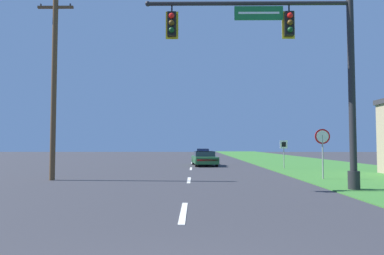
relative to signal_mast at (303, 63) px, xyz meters
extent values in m
cube|color=#38752D|center=(5.99, 19.69, -4.90)|extent=(10.00, 110.00, 0.04)
cube|color=silver|center=(-4.51, -4.31, -4.92)|extent=(0.16, 2.80, 0.01)
cube|color=silver|center=(-4.51, 3.69, -4.92)|extent=(0.16, 2.80, 0.01)
cube|color=silver|center=(-4.51, 11.69, -4.92)|extent=(0.16, 2.80, 0.01)
cube|color=silver|center=(-4.51, 19.69, -4.92)|extent=(0.16, 2.80, 0.01)
cube|color=silver|center=(-4.51, 27.69, -4.92)|extent=(0.16, 2.80, 0.01)
cylinder|color=#232326|center=(1.89, 0.00, -4.53)|extent=(0.44, 0.44, 0.70)
cylinder|color=#232326|center=(1.89, 0.00, -0.94)|extent=(0.26, 0.26, 7.89)
cylinder|color=#232326|center=(-2.09, 0.00, 2.40)|extent=(7.97, 0.16, 0.16)
sphere|color=#232326|center=(-6.08, 0.00, 2.40)|extent=(0.21, 0.21, 0.21)
cube|color=#196B33|center=(-1.69, 0.00, 2.01)|extent=(1.91, 0.06, 0.55)
cube|color=white|center=(-1.69, -0.03, 2.01)|extent=(1.61, 0.01, 0.08)
cylinder|color=black|center=(-5.12, 0.00, 2.23)|extent=(0.06, 0.06, 0.35)
cube|color=yellow|center=(-5.12, 0.14, 1.58)|extent=(0.50, 0.03, 1.11)
cube|color=black|center=(-5.12, 0.00, 1.58)|extent=(0.34, 0.24, 0.95)
sphere|color=red|center=(-5.12, -0.14, 1.86)|extent=(0.22, 0.22, 0.22)
sphere|color=#51380F|center=(-5.12, -0.14, 1.58)|extent=(0.22, 0.22, 0.22)
sphere|color=#0F3D19|center=(-5.12, -0.14, 1.29)|extent=(0.22, 0.22, 0.22)
cylinder|color=black|center=(-0.50, 0.00, 2.23)|extent=(0.06, 0.06, 0.35)
cube|color=yellow|center=(-0.50, 0.14, 1.58)|extent=(0.50, 0.03, 1.11)
cube|color=black|center=(-0.50, 0.00, 1.58)|extent=(0.34, 0.24, 0.95)
sphere|color=red|center=(-0.50, -0.14, 1.86)|extent=(0.22, 0.22, 0.22)
sphere|color=#51380F|center=(-0.50, -0.14, 1.58)|extent=(0.22, 0.22, 0.22)
sphere|color=#0F3D19|center=(-0.50, -0.14, 1.29)|extent=(0.22, 0.22, 0.22)
cylinder|color=black|center=(-2.77, 17.10, -4.60)|extent=(0.22, 0.64, 0.64)
cylinder|color=black|center=(-4.36, 16.96, -4.60)|extent=(0.22, 0.64, 0.64)
cylinder|color=black|center=(-2.50, 13.92, -4.60)|extent=(0.22, 0.64, 0.64)
cylinder|color=black|center=(-4.09, 13.78, -4.60)|extent=(0.22, 0.64, 0.64)
cube|color=#235B2D|center=(-3.43, 15.44, -4.43)|extent=(2.21, 4.73, 0.55)
cube|color=#283342|center=(-3.44, 15.55, -3.94)|extent=(1.76, 2.06, 0.42)
cube|color=#235B2D|center=(-3.44, 15.55, -3.76)|extent=(1.72, 2.02, 0.06)
cube|color=#B71414|center=(-3.24, 13.18, -4.37)|extent=(1.67, 0.20, 0.14)
cylinder|color=black|center=(-2.35, 34.99, -4.60)|extent=(0.22, 0.64, 0.64)
cylinder|color=black|center=(-3.95, 34.99, -4.60)|extent=(0.22, 0.64, 0.64)
cylinder|color=black|center=(-2.35, 31.80, -4.60)|extent=(0.22, 0.64, 0.64)
cylinder|color=black|center=(-3.95, 31.80, -4.60)|extent=(0.22, 0.64, 0.64)
cube|color=#1E2D9E|center=(-3.15, 33.39, -4.43)|extent=(1.82, 4.59, 0.55)
cube|color=#283342|center=(-3.15, 33.51, -3.94)|extent=(1.60, 1.93, 0.42)
cube|color=#1E2D9E|center=(-3.15, 33.51, -3.76)|extent=(1.57, 1.89, 0.06)
cube|color=#B71414|center=(-3.15, 31.13, -4.37)|extent=(1.67, 0.06, 0.14)
cylinder|color=gray|center=(2.20, 3.99, -3.78)|extent=(0.07, 0.07, 2.20)
cylinder|color=red|center=(2.20, 3.99, -2.76)|extent=(0.76, 0.04, 0.76)
cylinder|color=white|center=(2.20, 3.97, -2.76)|extent=(0.61, 0.01, 0.61)
cylinder|color=gray|center=(2.24, 11.65, -3.88)|extent=(0.06, 0.06, 2.00)
cube|color=white|center=(2.24, 11.65, -3.15)|extent=(0.55, 0.04, 0.60)
cube|color=black|center=(2.24, 11.62, -3.15)|extent=(0.31, 0.01, 0.34)
cylinder|color=brown|center=(-11.28, 3.66, -0.12)|extent=(0.26, 0.26, 9.61)
cube|color=brown|center=(-11.28, 3.66, 3.78)|extent=(1.80, 0.12, 0.12)
cylinder|color=#333338|center=(-12.03, 3.66, 3.90)|extent=(0.08, 0.08, 0.12)
cylinder|color=#333338|center=(-10.53, 3.66, 3.90)|extent=(0.08, 0.08, 0.12)
camera|label=1|loc=(-4.21, -13.25, -3.17)|focal=32.00mm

